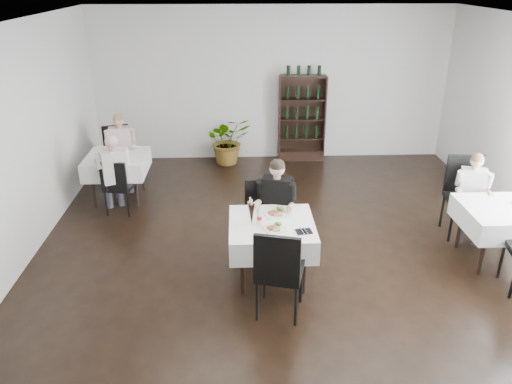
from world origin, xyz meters
TOP-DOWN VIEW (x-y plane):
  - room_shell at (0.00, 0.00)m, footprint 9.00×9.00m
  - wine_shelf at (0.60, 4.31)m, footprint 0.90×0.28m
  - main_table at (-0.30, 0.00)m, footprint 1.03×1.03m
  - left_table at (-2.70, 2.50)m, footprint 0.98×0.98m
  - right_table at (2.70, 0.30)m, footprint 0.98×0.98m
  - potted_tree at (-0.88, 4.16)m, footprint 1.03×0.95m
  - main_chair_far at (-0.38, 0.68)m, footprint 0.49×0.49m
  - main_chair_near at (-0.28, -0.78)m, footprint 0.60×0.61m
  - left_chair_far at (-2.85, 3.28)m, footprint 0.60×0.60m
  - left_chair_near at (-2.58, 1.91)m, footprint 0.48×0.49m
  - right_chair_far at (2.57, 1.10)m, footprint 0.58×0.58m
  - diner_main at (-0.21, 0.52)m, footprint 0.57×0.61m
  - diner_left_far at (-2.72, 2.99)m, footprint 0.55×0.57m
  - diner_left_near at (-2.62, 1.94)m, footprint 0.58×0.62m
  - diner_right_far at (2.61, 0.98)m, footprint 0.53×0.56m
  - plate_far at (-0.23, 0.22)m, footprint 0.36×0.36m
  - plate_near at (-0.28, -0.17)m, footprint 0.31×0.31m
  - pilsner_dark at (-0.54, -0.04)m, footprint 0.08×0.08m
  - pilsner_lager at (-0.56, 0.10)m, footprint 0.07×0.07m
  - coke_bottle at (-0.45, -0.03)m, footprint 0.06×0.06m
  - napkin_cutlery at (0.06, -0.24)m, footprint 0.21×0.21m

SIDE VIEW (x-z plane):
  - potted_tree at x=-0.88m, z-range 0.00..0.95m
  - left_chair_near at x=-2.58m, z-range 0.06..0.98m
  - main_chair_far at x=-0.38m, z-range 0.07..1.08m
  - left_chair_far at x=-2.85m, z-range 0.07..1.10m
  - main_chair_near at x=-0.28m, z-range 0.08..1.16m
  - left_table at x=-2.70m, z-range 0.24..1.01m
  - right_table at x=2.70m, z-range 0.24..1.01m
  - main_table at x=-0.30m, z-range 0.24..1.01m
  - right_chair_far at x=2.57m, z-range 0.08..1.23m
  - diner_right_far at x=2.61m, z-range 0.10..1.35m
  - diner_left_near at x=-2.62m, z-range 0.11..1.42m
  - napkin_cutlery at x=0.06m, z-range 0.77..0.79m
  - diner_left_far at x=-2.72m, z-range 0.11..1.45m
  - plate_near at x=-0.28m, z-range 0.75..0.83m
  - plate_far at x=-0.23m, z-range 0.75..0.84m
  - diner_main at x=-0.21m, z-range 0.11..1.48m
  - wine_shelf at x=0.60m, z-range -0.03..1.72m
  - coke_bottle at x=-0.45m, z-range 0.75..0.99m
  - pilsner_lager at x=-0.56m, z-range 0.74..1.04m
  - pilsner_dark at x=-0.54m, z-range 0.74..1.07m
  - room_shell at x=0.00m, z-range -3.00..6.00m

